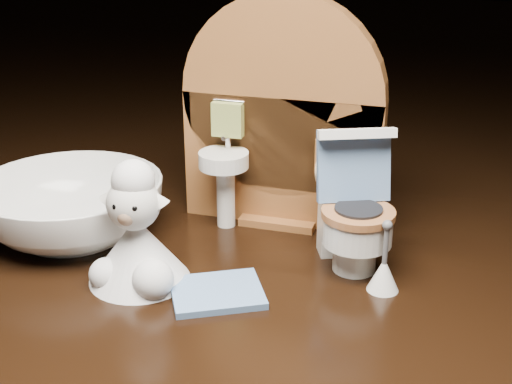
# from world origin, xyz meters

# --- Properties ---
(backdrop_panel) EXTENTS (0.13, 0.05, 0.15)m
(backdrop_panel) POSITION_xyz_m (-0.00, 0.06, 0.07)
(backdrop_panel) COLOR brown
(backdrop_panel) RESTS_ON ground
(toy_toilet) EXTENTS (0.05, 0.06, 0.08)m
(toy_toilet) POSITION_xyz_m (0.06, 0.02, 0.03)
(toy_toilet) COLOR white
(toy_toilet) RESTS_ON ground
(bath_mat) EXTENTS (0.06, 0.06, 0.00)m
(bath_mat) POSITION_xyz_m (-0.01, -0.04, 0.00)
(bath_mat) COLOR #5B7FAF
(bath_mat) RESTS_ON ground
(toilet_brush) EXTENTS (0.02, 0.02, 0.04)m
(toilet_brush) POSITION_xyz_m (0.08, -0.01, 0.01)
(toilet_brush) COLOR white
(toilet_brush) RESTS_ON ground
(plush_lamb) EXTENTS (0.06, 0.06, 0.07)m
(plush_lamb) POSITION_xyz_m (-0.06, -0.04, 0.03)
(plush_lamb) COLOR silver
(plush_lamb) RESTS_ON ground
(ceramic_bowl) EXTENTS (0.13, 0.13, 0.04)m
(ceramic_bowl) POSITION_xyz_m (-0.12, 0.00, 0.02)
(ceramic_bowl) COLOR white
(ceramic_bowl) RESTS_ON ground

